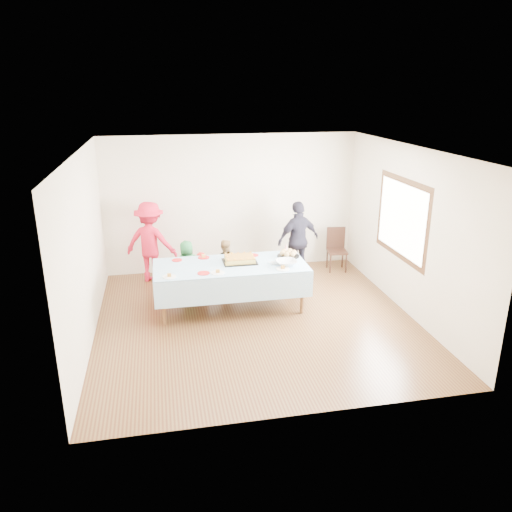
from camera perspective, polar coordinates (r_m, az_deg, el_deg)
The scene contains 22 objects.
ground at distance 8.09m, azimuth 0.01°, elevation -7.30°, with size 5.00×5.00×0.00m, color #4C2715.
room_walls at distance 7.49m, azimuth 0.41°, elevation 5.00°, with size 5.04×5.04×2.72m.
party_table at distance 8.23m, azimuth -2.94°, elevation -1.34°, with size 2.50×1.10×0.78m.
birthday_cake at distance 8.31m, azimuth -1.88°, elevation -0.39°, with size 0.56×0.43×0.10m.
rolls_tray at distance 8.59m, azimuth 3.70°, elevation 0.25°, with size 0.38×0.38×0.11m.
punch_bowl at distance 8.18m, azimuth 3.47°, elevation -0.77°, with size 0.34×0.34×0.08m, color silver.
party_hat at distance 8.82m, azimuth 3.45°, elevation 0.97°, with size 0.10×0.10×0.16m, color silver.
fork_pile at distance 8.19m, azimuth 1.85°, elevation -0.77°, with size 0.24×0.18×0.07m, color white, non-canonical shape.
plate_red_far_a at distance 8.50m, azimuth -9.02°, elevation -0.46°, with size 0.17×0.17×0.01m, color red.
plate_red_far_b at distance 8.57m, azimuth -6.01°, elevation -0.17°, with size 0.20×0.20×0.01m, color red.
plate_red_far_c at distance 8.61m, azimuth -2.82°, elevation 0.02°, with size 0.16×0.16×0.01m, color red.
plate_red_far_d at distance 8.64m, azimuth -0.31°, elevation 0.09°, with size 0.17×0.17×0.01m, color red.
plate_red_near at distance 7.86m, azimuth -6.01°, elevation -1.96°, with size 0.20×0.20×0.01m, color red.
plate_white_left at distance 7.79m, azimuth -9.88°, elevation -2.35°, with size 0.21×0.21×0.01m, color white.
plate_white_mid at distance 7.85m, azimuth -4.39°, elevation -1.92°, with size 0.22×0.22×0.01m, color white.
plate_white_right at distance 8.01m, azimuth 3.09°, elevation -1.48°, with size 0.22×0.22×0.01m, color white.
dining_chair at distance 10.23m, azimuth 9.17°, elevation 1.08°, with size 0.42×0.42×0.86m.
toddler_left at distance 8.88m, azimuth -6.33°, elevation -2.07°, with size 0.30×0.20×0.82m, color red.
toddler_mid at distance 9.10m, azimuth -7.86°, elevation -1.16°, with size 0.46×0.30×0.95m, color #26723B.
toddler_right at distance 9.20m, azimuth -3.58°, elevation -0.89°, with size 0.45×0.35×0.92m, color tan.
adult_left at distance 9.63m, azimuth -11.96°, elevation 1.57°, with size 0.99×0.57×1.54m, color red.
adult_right at distance 9.64m, azimuth 4.85°, elevation 1.86°, with size 0.89×0.37×1.51m, color #262432.
Camera 1 is at (-1.41, -7.12, 3.58)m, focal length 35.00 mm.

